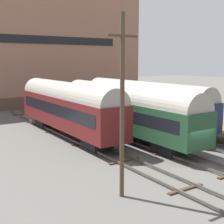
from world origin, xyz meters
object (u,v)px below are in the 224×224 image
(train_car_green, at_px, (124,108))
(utility_pole, at_px, (122,105))
(train_car_maroon, at_px, (67,105))
(train_car_navy, at_px, (142,102))

(train_car_green, relative_size, utility_pole, 1.96)
(train_car_green, xyz_separation_m, utility_pole, (-7.70, -10.63, 2.11))
(train_car_green, xyz_separation_m, train_car_maroon, (-4.18, 3.55, 0.13))
(train_car_navy, bearing_deg, train_car_maroon, 172.78)
(train_car_green, bearing_deg, train_car_navy, 30.83)
(train_car_maroon, distance_m, utility_pole, 14.75)
(utility_pole, bearing_deg, train_car_navy, 47.85)
(train_car_maroon, bearing_deg, train_car_navy, -7.22)
(train_car_navy, bearing_deg, utility_pole, -132.15)
(train_car_navy, distance_m, utility_pole, 17.83)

